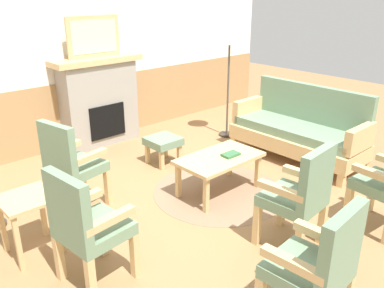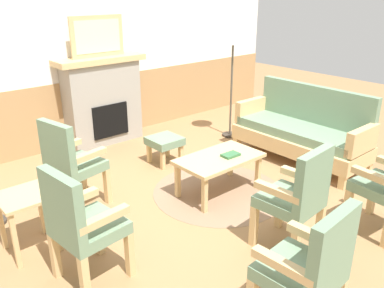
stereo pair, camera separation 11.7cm
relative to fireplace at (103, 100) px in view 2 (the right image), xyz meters
name	(u,v)px [view 2 (the right image)]	position (x,y,z in m)	size (l,w,h in m)	color
ground_plane	(213,199)	(0.00, -2.35, -0.65)	(14.00, 14.00, 0.00)	#997047
wall_back	(90,52)	(0.00, 0.25, 0.66)	(7.20, 0.14, 2.70)	white
fireplace	(103,100)	(0.00, 0.00, 0.00)	(1.30, 0.44, 1.28)	gray
framed_picture	(97,36)	(0.00, 0.00, 0.91)	(0.80, 0.04, 0.56)	tan
couch	(302,132)	(1.66, -2.32, -0.26)	(0.70, 1.80, 0.98)	tan
coffee_table	(219,161)	(0.16, -2.28, -0.27)	(0.96, 0.56, 0.44)	tan
round_rug	(218,192)	(0.16, -2.28, -0.65)	(1.50, 1.50, 0.01)	#896B51
book_on_table	(231,155)	(0.26, -2.35, -0.20)	(0.20, 0.13, 0.03)	#33663D
footstool	(165,143)	(0.20, -1.22, -0.37)	(0.40, 0.40, 0.36)	tan
armchair_near_fireplace	(80,222)	(-1.68, -2.64, -0.11)	(0.53, 0.53, 0.98)	tan
armchair_by_window_left	(70,161)	(-1.23, -1.51, -0.11)	(0.57, 0.57, 0.98)	tan
armchair_front_left	(298,195)	(-0.08, -3.47, -0.11)	(0.52, 0.52, 0.98)	tan
armchair_corner_left	(310,267)	(-0.81, -4.08, -0.11)	(0.51, 0.51, 0.98)	tan
side_table	(26,207)	(-1.86, -1.95, -0.22)	(0.44, 0.44, 0.55)	tan
floor_lamp_by_couch	(233,42)	(1.61, -1.06, 0.80)	(0.36, 0.36, 1.68)	#332D28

